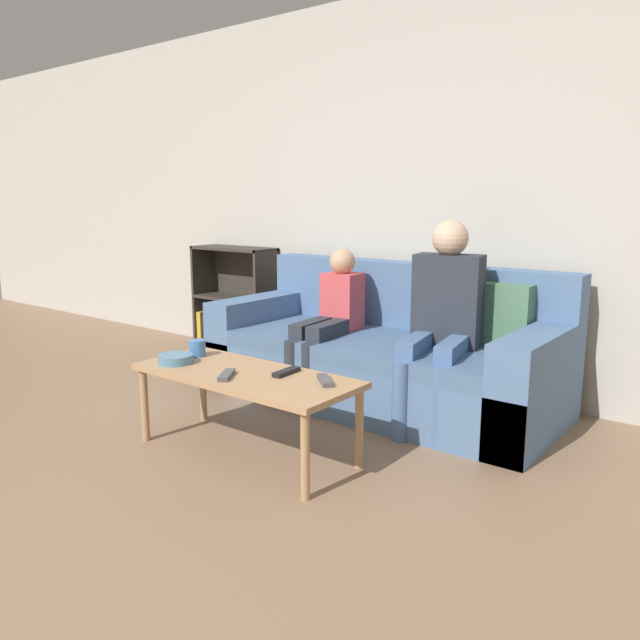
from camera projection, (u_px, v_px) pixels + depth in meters
name	position (u px, v px, depth m)	size (l,w,h in m)	color
ground_plane	(62.00, 545.00, 2.30)	(22.00, 22.00, 0.00)	#84664C
wall_back	(424.00, 193.00, 4.15)	(12.00, 0.06, 2.60)	#B7B2A8
couch	(384.00, 358.00, 3.89)	(2.18, 0.92, 0.85)	#4C6B93
bookshelf	(238.00, 314.00, 5.18)	(0.74, 0.28, 0.88)	#332D28
coffee_table	(245.00, 381.00, 3.07)	(1.17, 0.48, 0.42)	#A87F56
person_adult	(444.00, 308.00, 3.49)	(0.45, 0.68, 1.15)	#476693
person_child	(330.00, 316.00, 3.92)	(0.27, 0.65, 0.95)	#282D38
cup_near	(197.00, 348.00, 3.37)	(0.09, 0.09, 0.09)	#3D70B2
tv_remote_0	(325.00, 380.00, 2.89)	(0.16, 0.15, 0.02)	#47474C
tv_remote_1	(227.00, 375.00, 2.97)	(0.13, 0.17, 0.02)	#47474C
tv_remote_2	(286.00, 372.00, 3.03)	(0.06, 0.17, 0.02)	black
snack_bowl	(176.00, 359.00, 3.23)	(0.18, 0.18, 0.05)	teal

